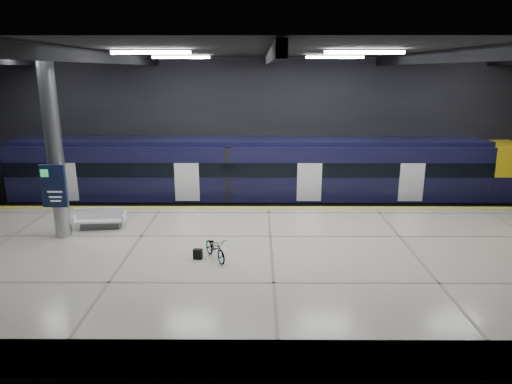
{
  "coord_description": "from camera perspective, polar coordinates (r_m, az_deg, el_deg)",
  "views": [
    {
      "loc": [
        -0.47,
        -17.6,
        7.33
      ],
      "look_at": [
        -0.57,
        1.5,
        2.2
      ],
      "focal_mm": 32.0,
      "sensor_mm": 36.0,
      "label": 1
    }
  ],
  "objects": [
    {
      "name": "room_shell",
      "position": [
        17.68,
        1.84,
        9.8
      ],
      "size": [
        30.1,
        16.1,
        8.05
      ],
      "color": "black",
      "rests_on": "ground"
    },
    {
      "name": "pannier_bag",
      "position": [
        15.75,
        -7.28,
        -7.7
      ],
      "size": [
        0.32,
        0.23,
        0.35
      ],
      "primitive_type": "cube",
      "rotation": [
        0.0,
        0.0,
        -0.16
      ],
      "color": "black",
      "rests_on": "platform"
    },
    {
      "name": "info_column",
      "position": [
        18.43,
        -23.92,
        4.79
      ],
      "size": [
        0.9,
        0.78,
        6.9
      ],
      "color": "#9EA0A5",
      "rests_on": "platform"
    },
    {
      "name": "safety_strip",
      "position": [
        21.29,
        1.55,
        -1.97
      ],
      "size": [
        30.0,
        0.4,
        0.01
      ],
      "primitive_type": "cube",
      "color": "gold",
      "rests_on": "platform"
    },
    {
      "name": "bench",
      "position": [
        19.55,
        -18.86,
        -3.45
      ],
      "size": [
        2.04,
        0.99,
        0.87
      ],
      "rotation": [
        0.0,
        0.0,
        0.1
      ],
      "color": "#595B60",
      "rests_on": "platform"
    },
    {
      "name": "rails",
      "position": [
        24.22,
        1.39,
        -2.39
      ],
      "size": [
        30.0,
        1.52,
        0.16
      ],
      "color": "gray",
      "rests_on": "ground"
    },
    {
      "name": "bicycle",
      "position": [
        15.6,
        -5.11,
        -7.0
      ],
      "size": [
        1.18,
        1.56,
        0.78
      ],
      "primitive_type": "imported",
      "rotation": [
        0.0,
        0.0,
        0.51
      ],
      "color": "#99999E",
      "rests_on": "platform"
    },
    {
      "name": "ground",
      "position": [
        19.07,
        1.7,
        -7.58
      ],
      "size": [
        30.0,
        30.0,
        0.0
      ],
      "primitive_type": "plane",
      "color": "black",
      "rests_on": "ground"
    },
    {
      "name": "platform",
      "position": [
        16.56,
        1.92,
        -9.15
      ],
      "size": [
        30.0,
        11.0,
        1.1
      ],
      "primitive_type": "cube",
      "color": "beige",
      "rests_on": "ground"
    },
    {
      "name": "train",
      "position": [
        23.72,
        3.42,
        2.17
      ],
      "size": [
        29.4,
        2.84,
        3.79
      ],
      "color": "black",
      "rests_on": "ground"
    }
  ]
}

